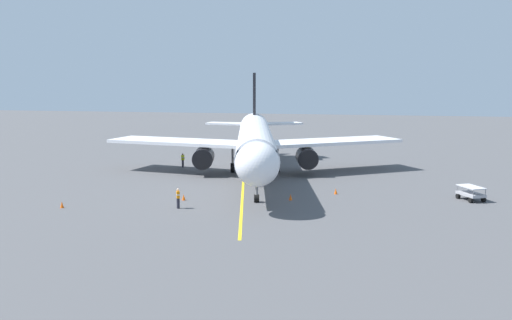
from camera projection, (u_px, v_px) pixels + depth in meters
name	position (u px, v px, depth m)	size (l,w,h in m)	color
ground_plane	(257.00, 175.00, 67.21)	(220.00, 220.00, 0.00)	#4C4C4F
apron_lead_in_line	(243.00, 186.00, 60.05)	(0.24, 40.00, 0.01)	yellow
airplane	(255.00, 141.00, 65.59)	(33.99, 40.02, 11.50)	white
ground_crew_marshaller	(178.00, 198.00, 49.94)	(0.40, 0.47, 1.71)	#23232D
ground_crew_wing_walker	(257.00, 178.00, 59.67)	(0.45, 0.34, 1.71)	#23232D
ground_crew_loader	(183.00, 160.00, 72.71)	(0.47, 0.40, 1.71)	#23232D
baggage_cart_near_nose	(471.00, 193.00, 53.25)	(2.45, 2.95, 1.27)	#9E9EA3
safety_cone_nose_left	(62.00, 205.00, 50.22)	(0.32, 0.32, 0.55)	#F2590F
safety_cone_nose_right	(336.00, 191.00, 56.12)	(0.32, 0.32, 0.55)	#F2590F
safety_cone_wing_port	(184.00, 197.00, 53.33)	(0.32, 0.32, 0.55)	#F2590F
safety_cone_wing_starboard	(291.00, 197.00, 53.38)	(0.32, 0.32, 0.55)	#F2590F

